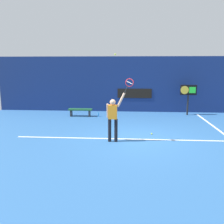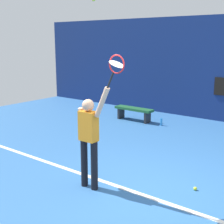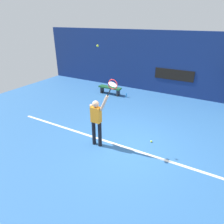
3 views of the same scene
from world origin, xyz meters
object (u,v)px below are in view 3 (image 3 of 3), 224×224
tennis_racket (112,85)px  spare_ball (151,141)px  court_bench (110,89)px  water_bottle (126,95)px  tennis_ball (98,46)px  tennis_player (96,120)px

tennis_racket → spare_ball: size_ratio=9.10×
court_bench → water_bottle: (1.08, 0.00, -0.22)m
tennis_ball → spare_ball: 3.83m
tennis_player → spare_ball: size_ratio=28.73×
tennis_racket → spare_ball: tennis_racket is taller
tennis_racket → tennis_ball: tennis_ball is taller
tennis_player → tennis_racket: (0.62, -0.00, 1.30)m
court_bench → water_bottle: court_bench is taller
tennis_racket → spare_ball: (1.01, 1.11, -2.27)m
water_bottle → tennis_racket: bearing=-69.4°
court_bench → spare_ball: court_bench is taller
tennis_player → court_bench: bearing=115.3°
water_bottle → court_bench: bearing=180.0°
water_bottle → spare_ball: (2.82, -3.70, -0.09)m
court_bench → spare_ball: (3.89, -3.70, -0.30)m
court_bench → tennis_racket: bearing=-59.0°
tennis_player → court_bench: tennis_player is taller
court_bench → water_bottle: 1.10m
tennis_player → court_bench: (-2.27, 4.80, -0.67)m
tennis_racket → tennis_ball: (-0.54, 0.08, 1.08)m
tennis_ball → court_bench: 6.09m
tennis_player → court_bench: 5.35m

